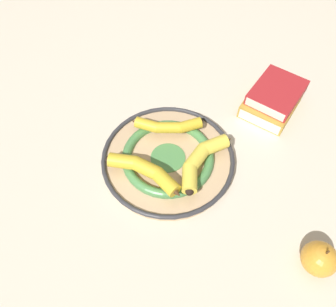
# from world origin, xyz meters

# --- Properties ---
(ground_plane) EXTENTS (2.80, 2.80, 0.00)m
(ground_plane) POSITION_xyz_m (0.00, 0.00, 0.00)
(ground_plane) COLOR beige
(decorative_bowl) EXTENTS (0.35, 0.35, 0.04)m
(decorative_bowl) POSITION_xyz_m (-0.01, 0.01, 0.02)
(decorative_bowl) COLOR tan
(decorative_bowl) RESTS_ON ground_plane
(banana_a) EXTENTS (0.16, 0.13, 0.03)m
(banana_a) POSITION_xyz_m (0.05, -0.05, 0.05)
(banana_a) COLOR gold
(banana_a) RESTS_ON decorative_bowl
(banana_b) EXTENTS (0.08, 0.21, 0.04)m
(banana_b) POSITION_xyz_m (-0.09, -0.02, 0.06)
(banana_b) COLOR yellow
(banana_b) RESTS_ON decorative_bowl
(banana_c) EXTENTS (0.21, 0.08, 0.04)m
(banana_c) POSITION_xyz_m (-0.01, 0.09, 0.06)
(banana_c) COLOR gold
(banana_c) RESTS_ON decorative_bowl
(book_stack) EXTENTS (0.15, 0.19, 0.07)m
(book_stack) POSITION_xyz_m (-0.12, -0.34, 0.04)
(book_stack) COLOR #B28933
(book_stack) RESTS_ON ground_plane
(apple) EXTENTS (0.08, 0.08, 0.09)m
(apple) POSITION_xyz_m (-0.43, 0.01, 0.04)
(apple) COLOR gold
(apple) RESTS_ON ground_plane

